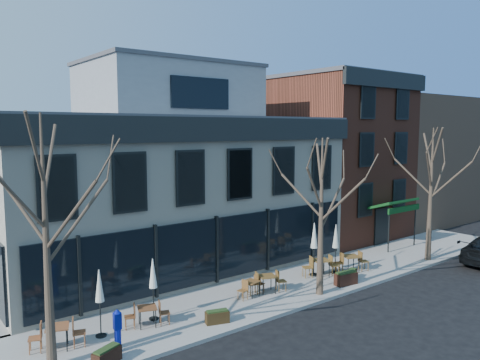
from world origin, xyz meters
TOP-DOWN VIEW (x-y plane):
  - ground at (0.00, 0.00)m, footprint 120.00×120.00m
  - sidewalk_front at (3.25, -2.15)m, footprint 33.50×4.70m
  - corner_building at (0.07, 5.07)m, footprint 18.39×10.39m
  - red_brick_building at (13.00, 4.98)m, footprint 8.20×11.78m
  - bg_building at (23.00, 6.00)m, footprint 12.00×12.00m
  - tree_corner at (-8.49, -3.20)m, footprint 3.93×3.98m
  - tree_mid at (3.01, -3.90)m, footprint 3.50×3.55m
  - tree_right at (12.01, -3.90)m, footprint 3.72×3.77m
  - call_box at (-6.45, -3.52)m, footprint 0.29×0.29m
  - cafe_set_0 at (-7.98, -2.08)m, footprint 1.92×1.06m
  - cafe_set_1 at (-4.74, -2.26)m, footprint 1.77×1.01m
  - cafe_set_2 at (0.38, -2.21)m, footprint 1.65×0.76m
  - cafe_set_3 at (1.24, -2.30)m, footprint 1.87×1.11m
  - cafe_set_4 at (4.97, -2.17)m, footprint 1.98×1.22m
  - cafe_set_5 at (6.76, -2.63)m, footprint 1.98×1.23m
  - umbrella_0 at (-6.46, -2.03)m, footprint 0.40×0.40m
  - umbrella_1 at (-4.25, -1.84)m, footprint 0.39×0.39m
  - umbrella_3 at (4.75, -1.89)m, footprint 0.44×0.44m
  - umbrella_4 at (5.88, -2.32)m, footprint 0.41×0.41m
  - planter_0 at (-7.06, -4.07)m, footprint 1.04×0.73m
  - planter_1 at (-2.48, -3.65)m, footprint 0.98×0.63m
  - planter_2 at (4.93, -3.81)m, footprint 1.19×0.60m
  - planter_3 at (5.72, -3.50)m, footprint 0.97×0.67m

SIDE VIEW (x-z plane):
  - ground at x=0.00m, z-range 0.00..0.00m
  - sidewalk_front at x=3.25m, z-range 0.00..0.15m
  - planter_3 at x=5.72m, z-range 0.15..0.65m
  - planter_1 at x=-2.48m, z-range 0.15..0.66m
  - planter_0 at x=-7.06m, z-range 0.15..0.69m
  - planter_2 at x=4.93m, z-range 0.15..0.79m
  - cafe_set_2 at x=0.38m, z-range 0.16..1.01m
  - cafe_set_1 at x=-4.74m, z-range 0.16..1.08m
  - cafe_set_3 at x=1.24m, z-range 0.16..1.13m
  - cafe_set_0 at x=-7.98m, z-range 0.16..1.15m
  - cafe_set_5 at x=6.76m, z-range 0.16..1.19m
  - cafe_set_4 at x=4.97m, z-range 0.16..1.19m
  - call_box at x=-6.45m, z-range 0.19..1.67m
  - umbrella_1 at x=-4.25m, z-range 0.65..3.09m
  - umbrella_0 at x=-6.46m, z-range 0.66..3.13m
  - umbrella_4 at x=5.88m, z-range 0.68..3.24m
  - umbrella_3 at x=4.75m, z-range 0.71..3.43m
  - tree_mid at x=3.01m, z-range 0.27..7.31m
  - tree_right at x=12.01m, z-range 0.28..7.76m
  - tree_corner at x=-8.49m, z-range 0.29..8.21m
  - corner_building at x=0.07m, z-range -0.83..10.27m
  - bg_building at x=23.00m, z-range 0.00..10.00m
  - red_brick_building at x=13.00m, z-range 0.05..11.22m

